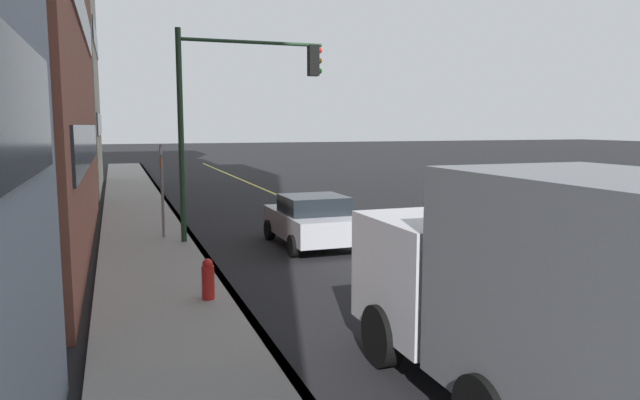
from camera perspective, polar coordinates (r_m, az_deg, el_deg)
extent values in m
plane|color=black|center=(15.70, 10.02, -5.52)|extent=(200.00, 200.00, 0.00)
cube|color=gray|center=(13.75, -15.43, -7.19)|extent=(80.00, 2.69, 0.15)
cube|color=slate|center=(13.89, -10.18, -6.90)|extent=(80.00, 0.16, 0.15)
cube|color=#D8CC4C|center=(15.70, 10.02, -5.50)|extent=(80.00, 0.16, 0.01)
cube|color=#262D38|center=(17.68, -21.70, 5.05)|extent=(13.57, 0.06, 1.10)
cube|color=#262D38|center=(17.94, -22.27, 16.75)|extent=(13.57, 0.06, 1.10)
cube|color=#262D38|center=(33.50, -20.75, 6.92)|extent=(9.13, 0.06, 1.10)
cube|color=#262D38|center=(33.79, -21.10, 14.34)|extent=(9.13, 0.06, 1.10)
cube|color=#591116|center=(14.92, 21.42, -4.09)|extent=(3.99, 1.89, 0.67)
cube|color=black|center=(14.90, 21.29, -1.90)|extent=(1.74, 1.74, 0.46)
cylinder|color=black|center=(14.70, 27.48, -5.93)|extent=(0.60, 0.22, 0.60)
cylinder|color=black|center=(13.43, 22.03, -6.83)|extent=(0.60, 0.22, 0.60)
cylinder|color=black|center=(16.56, 20.83, -4.16)|extent=(0.60, 0.22, 0.60)
cylinder|color=black|center=(15.44, 15.55, -4.76)|extent=(0.60, 0.22, 0.60)
cube|color=#A8AAB2|center=(16.81, -0.89, -2.32)|extent=(3.86, 1.85, 0.69)
cube|color=black|center=(16.49, -0.62, -0.43)|extent=(1.71, 1.70, 0.50)
cylinder|color=black|center=(17.82, -4.96, -2.91)|extent=(0.60, 0.22, 0.60)
cylinder|color=black|center=(18.35, 0.53, -2.59)|extent=(0.60, 0.22, 0.60)
cylinder|color=black|center=(15.41, -2.58, -4.51)|extent=(0.60, 0.22, 0.60)
cylinder|color=black|center=(16.02, 3.65, -4.06)|extent=(0.60, 0.22, 0.60)
cube|color=silver|center=(8.96, 12.72, -6.90)|extent=(2.09, 2.35, 1.68)
cylinder|color=black|center=(8.68, 6.10, -13.02)|extent=(0.90, 0.28, 0.90)
cylinder|color=black|center=(9.81, 18.24, -10.92)|extent=(0.90, 0.28, 0.90)
cylinder|color=#1E3823|center=(16.88, -13.42, 5.77)|extent=(0.16, 0.16, 6.12)
cylinder|color=#1E3823|center=(17.39, -6.61, 15.07)|extent=(0.10, 4.17, 0.10)
cube|color=black|center=(17.83, -0.66, 13.47)|extent=(0.28, 0.30, 0.90)
sphere|color=red|center=(17.92, -0.10, 14.40)|extent=(0.18, 0.18, 0.18)
sphere|color=#392905|center=(17.89, -0.10, 13.45)|extent=(0.18, 0.18, 0.18)
sphere|color=black|center=(17.86, -0.10, 12.49)|extent=(0.18, 0.18, 0.18)
cylinder|color=slate|center=(17.77, -15.15, 0.60)|extent=(0.08, 0.08, 2.91)
cube|color=white|center=(17.67, -15.35, 4.64)|extent=(0.60, 0.02, 0.20)
cube|color=#DB5919|center=(17.69, -15.32, 3.51)|extent=(0.44, 0.02, 0.28)
cylinder|color=red|center=(11.48, -10.88, -8.28)|extent=(0.24, 0.24, 0.80)
sphere|color=red|center=(11.37, -10.93, -6.14)|extent=(0.20, 0.20, 0.20)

